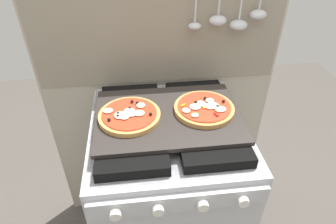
{
  "coord_description": "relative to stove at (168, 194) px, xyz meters",
  "views": [
    {
      "loc": [
        -0.11,
        -0.88,
        1.58
      ],
      "look_at": [
        0.0,
        0.0,
        0.93
      ],
      "focal_mm": 31.69,
      "sensor_mm": 36.0,
      "label": 1
    }
  ],
  "objects": [
    {
      "name": "kitchen_backsplash",
      "position": [
        0.0,
        0.34,
        0.34
      ],
      "size": [
        1.1,
        0.09,
        1.55
      ],
      "color": "#B2A893",
      "rests_on": "ground_plane"
    },
    {
      "name": "pizza_left",
      "position": [
        -0.14,
        -0.0,
        0.48
      ],
      "size": [
        0.23,
        0.23,
        0.03
      ],
      "color": "tan",
      "rests_on": "baking_tray"
    },
    {
      "name": "baking_tray",
      "position": [
        0.0,
        0.0,
        0.46
      ],
      "size": [
        0.54,
        0.38,
        0.02
      ],
      "primitive_type": "cube",
      "color": "#2D2826",
      "rests_on": "stove"
    },
    {
      "name": "pizza_right",
      "position": [
        0.14,
        0.01,
        0.48
      ],
      "size": [
        0.23,
        0.23,
        0.03
      ],
      "color": "#C18947",
      "rests_on": "baking_tray"
    },
    {
      "name": "stove",
      "position": [
        0.0,
        0.0,
        0.0
      ],
      "size": [
        0.6,
        0.64,
        0.9
      ],
      "color": "#B7BABF",
      "rests_on": "ground_plane"
    }
  ]
}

